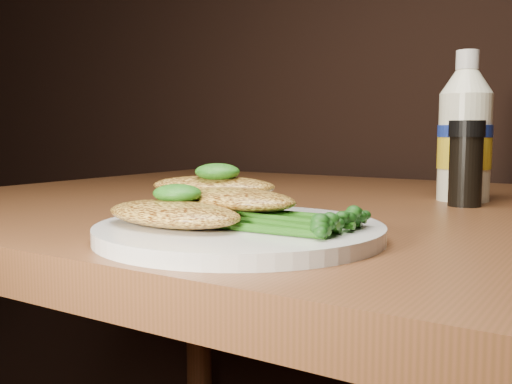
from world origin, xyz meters
The scene contains 9 objects.
plate centered at (-0.01, 0.78, 0.76)m, with size 0.24×0.24×0.01m, color silver.
chicken_front centered at (-0.05, 0.74, 0.77)m, with size 0.13×0.07×0.02m, color gold.
chicken_mid centered at (-0.03, 0.79, 0.78)m, with size 0.13×0.06×0.02m, color gold.
chicken_back centered at (-0.07, 0.82, 0.79)m, with size 0.12×0.06×0.02m, color gold.
pesto_front centered at (-0.06, 0.75, 0.79)m, with size 0.04×0.04×0.02m, color black.
pesto_back centered at (-0.06, 0.81, 0.80)m, with size 0.04×0.04×0.02m, color black.
broccolini_bundle centered at (0.03, 0.79, 0.77)m, with size 0.11×0.09×0.02m, color #205713, non-canonical shape.
mayo_bottle centered at (0.08, 1.16, 0.85)m, with size 0.07×0.07×0.19m, color #F1EFCC, non-canonical shape.
pepper_grinder centered at (0.09, 1.10, 0.80)m, with size 0.04×0.04×0.10m, color black, non-canonical shape.
Camera 1 is at (0.27, 0.37, 0.84)m, focal length 41.73 mm.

